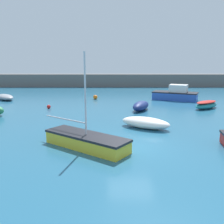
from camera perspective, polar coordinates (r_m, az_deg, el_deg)
ground_plane at (r=13.73m, az=4.55°, el=-8.27°), size 120.00×120.00×0.20m
harbor_breakwater at (r=44.85m, az=1.56°, el=7.26°), size 44.56×2.56×2.21m
sailboat_short_mast at (r=13.45m, az=-5.70°, el=-6.50°), size 4.95×4.09×5.03m
open_tender_yellow at (r=23.49m, az=6.84°, el=1.42°), size 2.34×3.35×0.84m
rowboat_white_midwater at (r=17.35m, az=7.87°, el=-2.43°), size 3.74×3.02×0.75m
motorboat_grey_hull at (r=30.34m, az=14.58°, el=3.94°), size 5.48×3.98×1.82m
rowboat_with_red_cover at (r=25.82m, az=20.99°, el=1.55°), size 3.20×2.83×0.75m
rowboat_blue_near at (r=32.14m, az=-23.00°, el=3.17°), size 3.39×3.55×0.66m
mooring_buoy_red at (r=24.95m, az=-14.03°, el=1.21°), size 0.37×0.37×0.37m
mooring_buoy_orange at (r=30.03m, az=-3.60°, el=3.41°), size 0.52×0.52×0.52m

